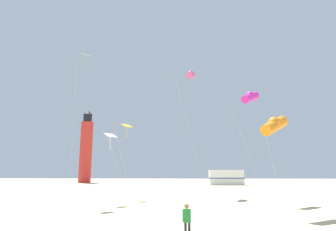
# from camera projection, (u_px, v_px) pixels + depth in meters

# --- Properties ---
(kite_flyer_standing) EXTENTS (0.36, 0.52, 1.16)m
(kite_flyer_standing) POSITION_uv_depth(u_px,v_px,m) (187.00, 217.00, 12.09)
(kite_flyer_standing) COLOR #238438
(kite_flyer_standing) RESTS_ON ground
(kite_diamond_gold) EXTENTS (1.96, 1.73, 7.12)m
(kite_diamond_gold) POSITION_uv_depth(u_px,v_px,m) (127.00, 128.00, 28.27)
(kite_diamond_gold) COLOR silver
(kite_diamond_gold) RESTS_ON ground
(kite_diamond_lime) EXTENTS (1.56, 1.56, 12.87)m
(kite_diamond_lime) POSITION_uv_depth(u_px,v_px,m) (84.00, 62.00, 25.47)
(kite_diamond_lime) COLOR silver
(kite_diamond_lime) RESTS_ON ground
(kite_tube_magenta) EXTENTS (3.13, 3.30, 9.65)m
(kite_tube_magenta) POSITION_uv_depth(u_px,v_px,m) (250.00, 97.00, 25.46)
(kite_tube_magenta) COLOR silver
(kite_tube_magenta) RESTS_ON ground
(kite_tube_orange) EXTENTS (2.25, 2.27, 5.98)m
(kite_tube_orange) POSITION_uv_depth(u_px,v_px,m) (274.00, 125.00, 17.63)
(kite_tube_orange) COLOR silver
(kite_tube_orange) RESTS_ON ground
(kite_tube_rainbow) EXTENTS (3.36, 3.31, 14.22)m
(kite_tube_rainbow) POSITION_uv_depth(u_px,v_px,m) (191.00, 75.00, 33.52)
(kite_tube_rainbow) COLOR silver
(kite_tube_rainbow) RESTS_ON ground
(kite_diamond_white) EXTENTS (2.44, 2.44, 5.65)m
(kite_diamond_white) POSITION_uv_depth(u_px,v_px,m) (111.00, 137.00, 23.86)
(kite_diamond_white) COLOR silver
(kite_diamond_white) RESTS_ON ground
(lighthouse_distant) EXTENTS (2.80, 2.80, 16.80)m
(lighthouse_distant) POSITION_uv_depth(u_px,v_px,m) (86.00, 148.00, 67.13)
(lighthouse_distant) COLOR red
(lighthouse_distant) RESTS_ON ground
(rv_van_white) EXTENTS (6.47, 2.42, 2.80)m
(rv_van_white) POSITION_uv_depth(u_px,v_px,m) (226.00, 177.00, 54.98)
(rv_van_white) COLOR white
(rv_van_white) RESTS_ON ground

